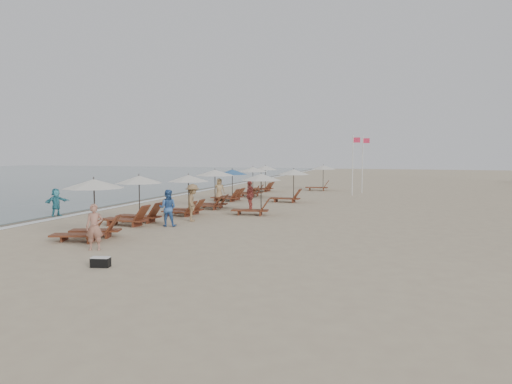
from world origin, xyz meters
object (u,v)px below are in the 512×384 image
(beachgoer_near, at_px, (95,227))
(beachgoer_far_a, at_px, (250,196))
(duffel_bag, at_px, (101,262))
(beachgoer_mid_a, at_px, (168,208))
(lounger_station_3, at_px, (212,187))
(inland_station_0, at_px, (256,190))
(waterline_walker, at_px, (56,202))
(flag_pole_near, at_px, (353,162))
(beachgoer_mid_b, at_px, (193,203))
(lounger_station_1, at_px, (134,202))
(inland_station_2, at_px, (320,175))
(lounger_station_2, at_px, (185,194))
(beachgoer_far_b, at_px, (219,189))
(lounger_station_4, at_px, (229,185))
(lounger_station_5, at_px, (250,181))
(inland_station_1, at_px, (290,183))
(lounger_station_6, at_px, (263,178))
(lounger_station_0, at_px, (90,209))

(beachgoer_near, bearing_deg, beachgoer_far_a, 56.93)
(duffel_bag, bearing_deg, beachgoer_mid_a, 103.53)
(lounger_station_3, xyz_separation_m, inland_station_0, (3.37, -1.89, 0.05))
(waterline_walker, bearing_deg, flag_pole_near, -23.68)
(beachgoer_mid_b, bearing_deg, duffel_bag, 164.90)
(beachgoer_far_a, bearing_deg, lounger_station_1, -29.07)
(lounger_station_1, distance_m, beachgoer_far_a, 7.34)
(inland_station_2, xyz_separation_m, beachgoer_mid_a, (-3.14, -22.41, -0.51))
(lounger_station_2, xyz_separation_m, lounger_station_3, (0.24, 3.16, 0.14))
(lounger_station_1, height_order, inland_station_2, lounger_station_1)
(lounger_station_1, height_order, beachgoer_far_b, lounger_station_1)
(lounger_station_4, xyz_separation_m, beachgoer_far_b, (-0.67, -0.23, -0.29))
(inland_station_0, bearing_deg, flag_pole_near, 74.16)
(lounger_station_2, xyz_separation_m, lounger_station_5, (-0.04, 11.23, -0.00))
(beachgoer_mid_a, bearing_deg, inland_station_1, -116.77)
(lounger_station_2, distance_m, beachgoer_far_a, 3.89)
(lounger_station_2, height_order, lounger_station_5, lounger_station_5)
(beachgoer_near, height_order, beachgoer_mid_b, beachgoer_mid_b)
(beachgoer_mid_a, xyz_separation_m, flag_pole_near, (6.42, 18.23, 1.77))
(lounger_station_6, bearing_deg, beachgoer_mid_b, -84.34)
(beachgoer_far_a, height_order, duffel_bag, beachgoer_far_a)
(beachgoer_near, relative_size, flag_pole_near, 0.34)
(inland_station_2, xyz_separation_m, flag_pole_near, (3.28, -4.18, 1.26))
(beachgoer_far_b, xyz_separation_m, waterline_walker, (-5.25, -10.01, -0.05))
(waterline_walker, bearing_deg, lounger_station_4, -14.77)
(beachgoer_near, distance_m, flag_pole_near, 24.60)
(duffel_bag, bearing_deg, inland_station_1, 86.90)
(beachgoer_far_a, xyz_separation_m, flag_pole_near, (4.60, 11.77, 1.73))
(inland_station_1, xyz_separation_m, waterline_walker, (-10.15, -10.64, -0.59))
(inland_station_1, height_order, beachgoer_far_a, inland_station_1)
(lounger_station_2, relative_size, beachgoer_near, 1.53)
(inland_station_0, height_order, beachgoer_mid_b, inland_station_0)
(beachgoer_far_b, bearing_deg, inland_station_1, -29.72)
(inland_station_0, bearing_deg, lounger_station_1, -132.39)
(waterline_walker, bearing_deg, lounger_station_3, -34.18)
(inland_station_0, distance_m, waterline_walker, 10.66)
(inland_station_1, relative_size, flag_pole_near, 0.58)
(beachgoer_mid_a, bearing_deg, inland_station_2, -111.22)
(beachgoer_far_a, bearing_deg, inland_station_1, 169.83)
(beachgoer_mid_b, bearing_deg, beachgoer_far_b, -9.22)
(beachgoer_mid_a, bearing_deg, waterline_walker, -23.03)
(beachgoer_far_a, bearing_deg, beachgoer_mid_a, -15.07)
(lounger_station_2, xyz_separation_m, beachgoer_far_a, (2.76, 2.73, -0.28))
(lounger_station_5, height_order, duffel_bag, lounger_station_5)
(beachgoer_near, distance_m, duffel_bag, 2.72)
(lounger_station_3, relative_size, beachgoer_mid_b, 1.38)
(lounger_station_0, distance_m, inland_station_1, 16.30)
(beachgoer_mid_a, bearing_deg, duffel_bag, 90.28)
(inland_station_2, bearing_deg, beachgoer_near, -96.18)
(beachgoer_near, height_order, beachgoer_far_b, beachgoer_near)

